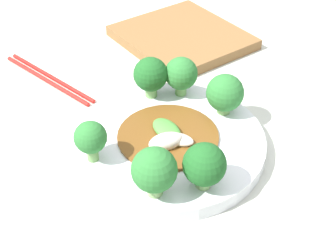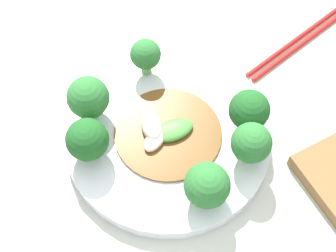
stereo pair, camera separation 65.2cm
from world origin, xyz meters
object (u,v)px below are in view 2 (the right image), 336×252
object	(u,v)px
stirfry_center	(164,131)
broccoli_east	(248,108)
chopsticks	(299,41)
broccoli_south	(207,186)
broccoli_northwest	(88,98)
plate	(168,138)
broccoli_southeast	(251,143)
broccoli_west	(87,140)
broccoli_north	(146,55)

from	to	relation	value
stirfry_center	broccoli_east	bearing A→B (deg)	-10.58
chopsticks	broccoli_south	bearing A→B (deg)	-139.51
broccoli_south	broccoli_east	bearing A→B (deg)	43.19
broccoli_northwest	chopsticks	world-z (taller)	broccoli_northwest
plate	broccoli_south	world-z (taller)	broccoli_south
plate	stirfry_center	bearing A→B (deg)	157.84
broccoli_east	broccoli_south	bearing A→B (deg)	-136.81
plate	broccoli_southeast	bearing A→B (deg)	-37.83
broccoli_northwest	stirfry_center	size ratio (longest dim) A/B	0.47
broccoli_southeast	broccoli_west	bearing A→B (deg)	159.66
broccoli_southeast	chopsticks	xyz separation A→B (m)	(0.17, 0.17, -0.06)
broccoli_north	chopsticks	xyz separation A→B (m)	(0.25, -0.01, -0.06)
broccoli_northwest	stirfry_center	world-z (taller)	broccoli_northwest
broccoli_northwest	chopsticks	size ratio (longest dim) A/B	0.32
plate	broccoli_south	distance (m)	0.11
broccoli_north	broccoli_southeast	size ratio (longest dim) A/B	0.94
broccoli_north	broccoli_east	distance (m)	0.16
broccoli_south	broccoli_east	world-z (taller)	broccoli_east
plate	broccoli_northwest	xyz separation A→B (m)	(-0.09, 0.06, 0.05)
broccoli_southeast	broccoli_south	bearing A→B (deg)	-154.37
broccoli_north	broccoli_northwest	bearing A→B (deg)	-153.33
chopsticks	broccoli_east	bearing A→B (deg)	-141.19
broccoli_west	plate	bearing A→B (deg)	-2.15
plate	chopsticks	xyz separation A→B (m)	(0.26, 0.10, -0.01)
plate	chopsticks	world-z (taller)	plate
chopsticks	stirfry_center	bearing A→B (deg)	-158.51
broccoli_north	broccoli_west	distance (m)	0.15
stirfry_center	broccoli_north	bearing A→B (deg)	85.22
plate	broccoli_west	size ratio (longest dim) A/B	4.33
plate	broccoli_north	bearing A→B (deg)	87.64
broccoli_east	chopsticks	size ratio (longest dim) A/B	0.31
broccoli_north	broccoli_south	xyz separation A→B (m)	(0.01, -0.21, -0.00)
broccoli_south	stirfry_center	bearing A→B (deg)	100.19
broccoli_southeast	broccoli_northwest	bearing A→B (deg)	143.26
plate	broccoli_south	xyz separation A→B (m)	(0.01, -0.10, 0.05)
plate	stirfry_center	xyz separation A→B (m)	(-0.00, 0.00, 0.02)
plate	broccoli_southeast	distance (m)	0.12
broccoli_west	broccoli_northwest	bearing A→B (deg)	74.75
plate	broccoli_east	bearing A→B (deg)	-10.04
broccoli_northwest	broccoli_west	bearing A→B (deg)	-105.25
broccoli_west	chopsticks	xyz separation A→B (m)	(0.36, 0.10, -0.05)
broccoli_northwest	broccoli_southeast	world-z (taller)	broccoli_northwest
broccoli_south	chopsticks	world-z (taller)	broccoli_south
broccoli_southeast	stirfry_center	bearing A→B (deg)	142.83
broccoli_east	broccoli_northwest	bearing A→B (deg)	156.87
stirfry_center	broccoli_northwest	bearing A→B (deg)	143.73
broccoli_northwest	broccoli_south	bearing A→B (deg)	-58.11
plate	broccoli_north	distance (m)	0.12
broccoli_east	stirfry_center	distance (m)	0.12
broccoli_northwest	chopsticks	xyz separation A→B (m)	(0.35, 0.04, -0.06)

